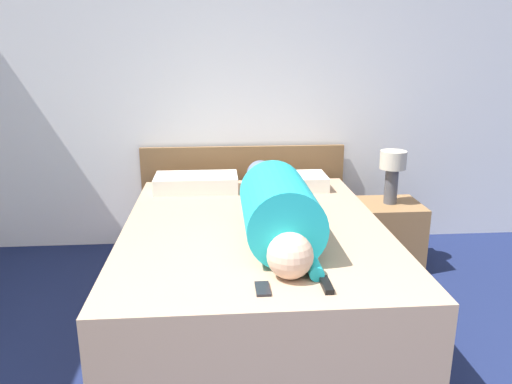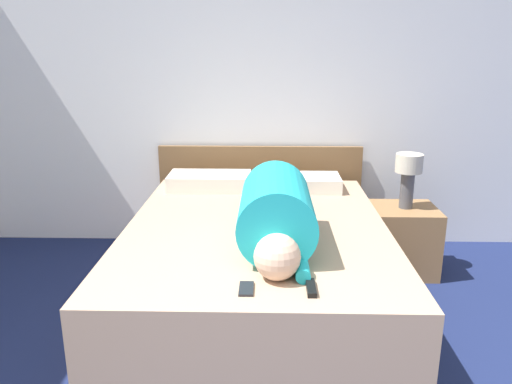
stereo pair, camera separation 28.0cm
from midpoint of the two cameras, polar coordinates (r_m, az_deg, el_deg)
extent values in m
cube|color=white|center=(4.12, -3.74, 11.68)|extent=(5.97, 0.06, 2.60)
cube|color=tan|center=(3.14, -2.81, -8.82)|extent=(1.56, 2.10, 0.59)
cube|color=brown|center=(4.21, -3.35, -0.41)|extent=(1.68, 0.04, 0.84)
cube|color=olive|center=(3.91, 12.82, -4.77)|extent=(0.47, 0.43, 0.50)
cylinder|color=#4C4C51|center=(3.79, 13.17, 0.64)|extent=(0.10, 0.10, 0.27)
cylinder|color=beige|center=(3.75, 13.37, 3.58)|extent=(0.19, 0.19, 0.13)
sphere|color=#DBB293|center=(2.31, 0.44, -7.36)|extent=(0.22, 0.22, 0.22)
cylinder|color=#1EADB7|center=(2.66, -0.32, -2.11)|extent=(0.39, 0.69, 0.39)
cylinder|color=slate|center=(3.41, -1.25, 0.41)|extent=(0.21, 0.82, 0.21)
cylinder|color=#1EADB7|center=(2.40, 3.16, -8.42)|extent=(0.07, 0.22, 0.07)
cube|color=silver|center=(3.77, -8.96, 1.02)|extent=(0.61, 0.32, 0.12)
cube|color=silver|center=(3.78, 1.53, 1.16)|extent=(0.58, 0.32, 0.11)
cube|color=black|center=(2.27, 4.49, -10.63)|extent=(0.04, 0.15, 0.02)
cube|color=black|center=(2.24, -2.88, -11.08)|extent=(0.06, 0.13, 0.01)
camera|label=1|loc=(0.14, -92.86, -0.83)|focal=35.00mm
camera|label=2|loc=(0.14, 87.14, 0.83)|focal=35.00mm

